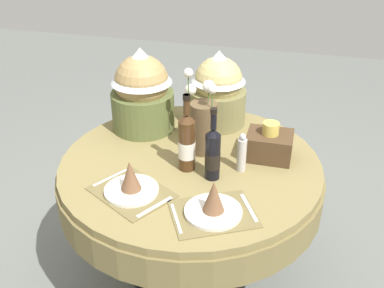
{
  "coord_description": "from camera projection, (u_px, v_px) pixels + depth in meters",
  "views": [
    {
      "loc": [
        0.49,
        -1.85,
        1.93
      ],
      "look_at": [
        0.0,
        0.03,
        0.81
      ],
      "focal_mm": 43.35,
      "sensor_mm": 36.0,
      "label": 1
    }
  ],
  "objects": [
    {
      "name": "pepper_mill",
      "position": [
        242.0,
        154.0,
        2.15
      ],
      "size": [
        0.04,
        0.04,
        0.2
      ],
      "color": "#B7B2AD",
      "rests_on": "dining_table"
    },
    {
      "name": "ground",
      "position": [
        191.0,
        271.0,
        2.62
      ],
      "size": [
        8.0,
        8.0,
        0.0
      ],
      "primitive_type": "plane",
      "color": "slate"
    },
    {
      "name": "place_setting_left",
      "position": [
        131.0,
        184.0,
        2.01
      ],
      "size": [
        0.42,
        0.4,
        0.16
      ],
      "color": "brown",
      "rests_on": "dining_table"
    },
    {
      "name": "gift_tub_back_left",
      "position": [
        142.0,
        88.0,
        2.45
      ],
      "size": [
        0.34,
        0.34,
        0.46
      ],
      "color": "#566033",
      "rests_on": "dining_table"
    },
    {
      "name": "flower_vase",
      "position": [
        203.0,
        123.0,
        2.27
      ],
      "size": [
        0.18,
        0.15,
        0.43
      ],
      "color": "brown",
      "rests_on": "dining_table"
    },
    {
      "name": "woven_basket_side_right",
      "position": [
        269.0,
        144.0,
        2.26
      ],
      "size": [
        0.22,
        0.18,
        0.19
      ],
      "color": "#47331E",
      "rests_on": "dining_table"
    },
    {
      "name": "gift_tub_back_centre",
      "position": [
        218.0,
        86.0,
        2.51
      ],
      "size": [
        0.31,
        0.31,
        0.42
      ],
      "color": "olive",
      "rests_on": "dining_table"
    },
    {
      "name": "wine_bottle_right",
      "position": [
        187.0,
        142.0,
        2.13
      ],
      "size": [
        0.08,
        0.08,
        0.38
      ],
      "color": "#422814",
      "rests_on": "dining_table"
    },
    {
      "name": "place_setting_right",
      "position": [
        213.0,
        205.0,
        1.88
      ],
      "size": [
        0.42,
        0.39,
        0.16
      ],
      "color": "brown",
      "rests_on": "dining_table"
    },
    {
      "name": "dining_table",
      "position": [
        190.0,
        183.0,
        2.32
      ],
      "size": [
        1.3,
        1.3,
        0.73
      ],
      "color": "olive",
      "rests_on": "ground"
    },
    {
      "name": "wine_bottle_left",
      "position": [
        213.0,
        153.0,
        2.07
      ],
      "size": [
        0.07,
        0.07,
        0.35
      ],
      "color": "black",
      "rests_on": "dining_table"
    }
  ]
}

